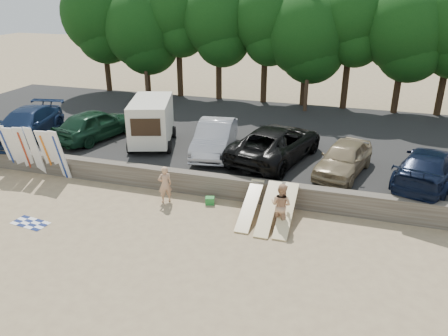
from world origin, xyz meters
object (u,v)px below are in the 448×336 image
at_px(car_4, 344,158).
at_px(beachgoer_b, 281,205).
at_px(car_0, 26,125).
at_px(cooler, 210,201).
at_px(car_5, 429,167).
at_px(box_trailer, 151,120).
at_px(car_3, 276,143).
at_px(car_1, 95,124).
at_px(beachgoer_a, 165,184).
at_px(car_2, 215,138).

bearing_deg(car_4, beachgoer_b, -100.79).
distance_m(car_0, cooler, 12.49).
bearing_deg(car_5, beachgoer_b, 55.19).
distance_m(box_trailer, car_5, 13.71).
bearing_deg(car_3, car_4, -178.44).
xyz_separation_m(car_1, car_3, (10.27, -0.15, 0.01)).
bearing_deg(beachgoer_b, car_1, -5.88).
bearing_deg(car_4, box_trailer, -170.64).
bearing_deg(car_3, car_0, 19.35).
height_order(beachgoer_b, cooler, beachgoer_b).
bearing_deg(car_4, beachgoer_a, -137.44).
bearing_deg(car_0, car_1, 7.04).
distance_m(car_1, car_3, 10.27).
height_order(car_4, beachgoer_a, car_4).
height_order(car_0, car_4, car_0).
xyz_separation_m(box_trailer, beachgoer_a, (2.86, -4.77, -1.27)).
xyz_separation_m(car_2, car_3, (3.18, -0.01, 0.04)).
xyz_separation_m(car_1, car_2, (7.09, -0.14, -0.03)).
bearing_deg(box_trailer, car_4, -23.36).
bearing_deg(car_5, car_3, 10.75).
relative_size(car_3, cooler, 16.33).
bearing_deg(car_2, car_1, 170.72).
distance_m(box_trailer, car_0, 7.32).
xyz_separation_m(box_trailer, beachgoer_b, (8.00, -5.32, -1.21)).
xyz_separation_m(car_3, beachgoer_a, (-3.93, -4.61, -0.73)).
bearing_deg(car_0, beachgoer_a, -29.96).
height_order(car_0, beachgoer_b, car_0).
height_order(car_0, car_2, car_0).
relative_size(car_0, car_2, 1.15).
bearing_deg(beachgoer_b, beachgoer_a, 12.83).
bearing_deg(car_1, box_trailer, -165.21).
bearing_deg(car_1, car_3, -166.10).
bearing_deg(beachgoer_a, beachgoer_b, 135.33).
bearing_deg(car_2, car_0, 177.22).
relative_size(car_3, beachgoer_b, 3.48).
bearing_deg(car_0, car_2, -4.86).
xyz_separation_m(car_2, car_4, (6.48, -0.82, -0.07)).
distance_m(car_3, beachgoer_a, 6.10).
height_order(car_1, beachgoer_b, car_1).
height_order(car_5, cooler, car_5).
bearing_deg(beachgoer_a, cooler, 151.67).
xyz_separation_m(box_trailer, car_4, (10.09, -0.96, -0.65)).
bearing_deg(box_trailer, beachgoer_a, -76.99).
distance_m(car_1, beachgoer_b, 12.68).
xyz_separation_m(car_3, cooler, (-2.01, -4.27, -1.40)).
bearing_deg(cooler, beachgoer_a, 174.21).
bearing_deg(car_1, car_2, -166.36).
xyz_separation_m(car_0, car_3, (13.99, 1.01, 0.03)).
height_order(car_0, car_3, car_3).
bearing_deg(car_4, car_3, -178.90).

